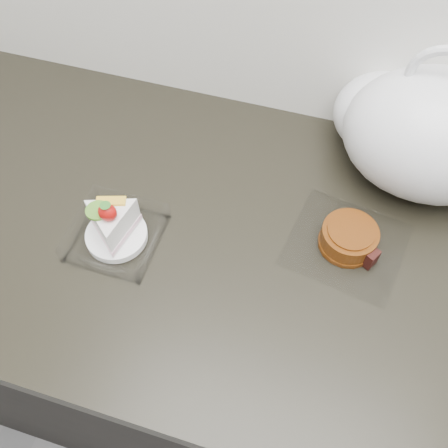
% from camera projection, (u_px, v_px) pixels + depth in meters
% --- Properties ---
extents(counter, '(2.04, 0.64, 0.90)m').
position_uv_depth(counter, '(295.00, 355.00, 1.16)').
color(counter, black).
rests_on(counter, ground).
extents(cake_tray, '(0.14, 0.14, 0.11)m').
position_uv_depth(cake_tray, '(115.00, 229.00, 0.79)').
color(cake_tray, white).
rests_on(cake_tray, counter).
extents(mooncake_wrap, '(0.20, 0.19, 0.04)m').
position_uv_depth(mooncake_wrap, '(349.00, 240.00, 0.79)').
color(mooncake_wrap, white).
rests_on(mooncake_wrap, counter).
extents(plastic_bag, '(0.36, 0.31, 0.26)m').
position_uv_depth(plastic_bag, '(423.00, 131.00, 0.81)').
color(plastic_bag, white).
rests_on(plastic_bag, counter).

